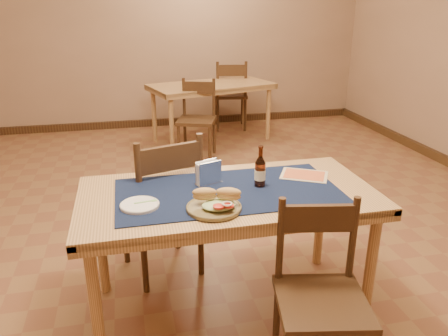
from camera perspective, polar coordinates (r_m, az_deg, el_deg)
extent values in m
cube|color=brown|center=(3.42, -2.65, -9.49)|extent=(6.00, 7.00, 0.02)
cube|color=tan|center=(6.45, -8.77, 17.71)|extent=(6.00, 0.02, 2.80)
cylinder|color=tan|center=(2.26, -16.39, -17.12)|extent=(0.06, 0.06, 0.71)
cylinder|color=tan|center=(2.56, 18.56, -12.44)|extent=(0.06, 0.06, 0.71)
cylinder|color=tan|center=(2.79, -15.81, -9.15)|extent=(0.06, 0.06, 0.71)
cylinder|color=tan|center=(3.04, 12.47, -6.25)|extent=(0.06, 0.06, 0.71)
cube|color=tan|center=(2.38, 0.54, -3.53)|extent=(1.60, 0.80, 0.04)
cube|color=#101D3B|center=(2.37, 0.54, -3.02)|extent=(1.20, 0.60, 0.01)
cube|color=#3F2A16|center=(6.61, -8.11, 5.95)|extent=(6.00, 0.06, 0.10)
cylinder|color=tan|center=(5.21, -6.85, 5.47)|extent=(0.06, 0.06, 0.71)
cylinder|color=tan|center=(5.83, 5.80, 7.16)|extent=(0.06, 0.06, 0.71)
cylinder|color=tan|center=(5.76, -9.12, 6.82)|extent=(0.06, 0.06, 0.71)
cylinder|color=tan|center=(6.33, 2.72, 8.30)|extent=(0.06, 0.06, 0.71)
cube|color=tan|center=(5.67, -1.65, 10.74)|extent=(1.68, 1.15, 0.04)
cylinder|color=#3F2A16|center=(3.22, -6.18, -6.53)|extent=(0.04, 0.04, 0.49)
cylinder|color=#3F2A16|center=(3.10, -12.83, -8.03)|extent=(0.04, 0.04, 0.49)
cylinder|color=#3F2A16|center=(2.90, -3.05, -9.62)|extent=(0.04, 0.04, 0.49)
cylinder|color=#3F2A16|center=(2.78, -10.38, -11.47)|extent=(0.04, 0.04, 0.49)
cube|color=#3F2A16|center=(2.88, -8.35, -4.61)|extent=(0.57, 0.57, 0.04)
cube|color=#3F2A16|center=(2.56, -7.09, 1.32)|extent=(0.38, 0.14, 0.15)
cylinder|color=#3F2A16|center=(2.68, -3.14, -0.61)|extent=(0.04, 0.04, 0.50)
cylinder|color=#3F2A16|center=(2.55, -11.00, -2.16)|extent=(0.04, 0.04, 0.50)
cylinder|color=#3F2A16|center=(2.35, 6.89, -18.78)|extent=(0.03, 0.03, 0.43)
cylinder|color=#3F2A16|center=(2.43, 15.44, -18.11)|extent=(0.03, 0.03, 0.43)
cube|color=#3F2A16|center=(2.12, 12.70, -16.85)|extent=(0.48, 0.48, 0.04)
cube|color=#3F2A16|center=(2.09, 12.24, -6.43)|extent=(0.35, 0.10, 0.13)
cylinder|color=#3F2A16|center=(2.11, 7.37, -9.38)|extent=(0.03, 0.03, 0.44)
cylinder|color=#3F2A16|center=(2.19, 16.46, -8.94)|extent=(0.03, 0.03, 0.44)
cylinder|color=#3F2A16|center=(4.99, -5.93, 3.25)|extent=(0.04, 0.04, 0.45)
cylinder|color=#3F2A16|center=(4.93, -1.87, 3.12)|extent=(0.04, 0.04, 0.45)
cylinder|color=#3F2A16|center=(5.32, -5.12, 4.39)|extent=(0.04, 0.04, 0.45)
cylinder|color=#3F2A16|center=(5.26, -1.30, 4.28)|extent=(0.04, 0.04, 0.45)
cube|color=#3F2A16|center=(5.06, -3.61, 6.19)|extent=(0.53, 0.53, 0.04)
cube|color=#3F2A16|center=(5.17, -3.33, 10.44)|extent=(0.35, 0.15, 0.14)
cylinder|color=#3F2A16|center=(5.22, -5.25, 9.17)|extent=(0.04, 0.04, 0.46)
cylinder|color=#3F2A16|center=(5.16, -1.33, 9.11)|extent=(0.04, 0.04, 0.46)
cylinder|color=#3F2A16|center=(6.59, 2.39, 7.80)|extent=(0.04, 0.04, 0.48)
cylinder|color=#3F2A16|center=(6.56, -0.99, 7.76)|extent=(0.04, 0.04, 0.48)
cylinder|color=#3F2A16|center=(6.22, 2.76, 7.01)|extent=(0.04, 0.04, 0.48)
cylinder|color=#3F2A16|center=(6.19, -0.82, 6.97)|extent=(0.04, 0.04, 0.48)
cube|color=#3F2A16|center=(6.34, 0.85, 9.52)|extent=(0.52, 0.52, 0.04)
cube|color=#3F2A16|center=(6.07, 1.02, 12.63)|extent=(0.39, 0.09, 0.15)
cylinder|color=#3F2A16|center=(6.11, 2.85, 11.44)|extent=(0.04, 0.04, 0.49)
cylinder|color=#3F2A16|center=(6.08, -0.84, 11.41)|extent=(0.04, 0.04, 0.49)
cylinder|color=brown|center=(2.16, -1.33, -5.21)|extent=(0.28, 0.28, 0.02)
torus|color=brown|center=(2.16, -1.33, -5.07)|extent=(0.28, 0.28, 0.01)
ellipsoid|color=#C0D491|center=(2.14, -0.71, -4.86)|extent=(0.17, 0.13, 0.03)
ellipsoid|color=tan|center=(2.16, -2.56, -3.44)|extent=(0.12, 0.07, 0.07)
ellipsoid|color=tan|center=(2.15, 0.60, -3.45)|extent=(0.13, 0.09, 0.07)
cylinder|color=red|center=(2.08, -0.70, -5.03)|extent=(0.06, 0.06, 0.01)
cylinder|color=red|center=(2.09, 0.63, -4.93)|extent=(0.05, 0.05, 0.01)
torus|color=silver|center=(2.08, 0.41, -4.69)|extent=(0.05, 0.05, 0.01)
cylinder|color=white|center=(2.23, -10.95, -4.78)|extent=(0.20, 0.20, 0.01)
torus|color=white|center=(2.23, -10.96, -4.65)|extent=(0.20, 0.20, 0.01)
cube|color=#87CA6F|center=(2.24, -10.56, -4.40)|extent=(0.09, 0.02, 0.00)
cube|color=#87CA6F|center=(2.25, -9.11, -4.20)|extent=(0.03, 0.02, 0.00)
cylinder|color=#4D1E0D|center=(2.42, 4.72, -0.85)|extent=(0.06, 0.06, 0.13)
cone|color=#4D1E0D|center=(2.39, 4.78, 1.04)|extent=(0.06, 0.06, 0.04)
cylinder|color=#4D1E0D|center=(2.37, 4.81, 2.06)|extent=(0.02, 0.02, 0.05)
cylinder|color=#4D1E0D|center=(2.36, 4.84, 2.76)|extent=(0.03, 0.03, 0.01)
cylinder|color=#FEFCCB|center=(2.42, 4.72, -0.85)|extent=(0.06, 0.06, 0.06)
cube|color=silver|center=(2.47, -2.04, -1.97)|extent=(0.16, 0.10, 0.00)
cube|color=silver|center=(2.42, -1.77, -0.69)|extent=(0.13, 0.05, 0.13)
cube|color=silver|center=(2.46, -2.34, -0.35)|extent=(0.13, 0.05, 0.13)
cube|color=silver|center=(2.44, -2.06, -0.63)|extent=(0.14, 0.08, 0.12)
cube|color=#3B7DBF|center=(2.42, -1.83, -0.51)|extent=(0.09, 0.03, 0.04)
cube|color=beige|center=(2.62, 10.44, -0.91)|extent=(0.33, 0.30, 0.00)
cube|color=#C35B32|center=(2.62, 10.44, -0.86)|extent=(0.28, 0.25, 0.00)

